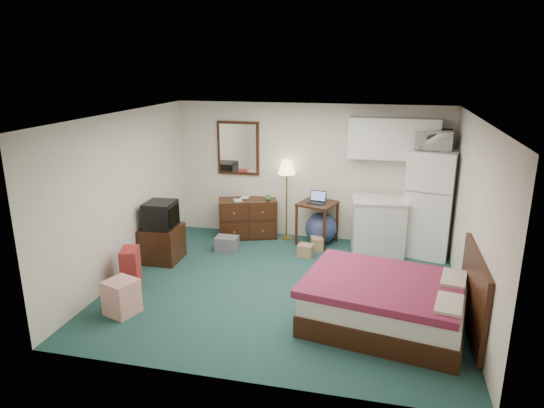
% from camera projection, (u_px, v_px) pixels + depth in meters
% --- Properties ---
extents(floor, '(5.00, 4.50, 0.01)m').
position_uv_depth(floor, '(284.00, 287.00, 7.15)').
color(floor, '#1A383B').
rests_on(floor, ground).
extents(ceiling, '(5.00, 4.50, 0.01)m').
position_uv_depth(ceiling, '(285.00, 117.00, 6.45)').
color(ceiling, silver).
rests_on(ceiling, walls).
extents(walls, '(5.01, 4.51, 2.50)m').
position_uv_depth(walls, '(284.00, 206.00, 6.80)').
color(walls, silver).
rests_on(walls, floor).
extents(mirror, '(0.80, 0.06, 1.00)m').
position_uv_depth(mirror, '(238.00, 148.00, 9.05)').
color(mirror, white).
rests_on(mirror, walls).
extents(upper_cabinets, '(1.50, 0.35, 0.70)m').
position_uv_depth(upper_cabinets, '(393.00, 138.00, 8.22)').
color(upper_cabinets, silver).
rests_on(upper_cabinets, walls).
extents(headboard, '(0.06, 1.56, 1.00)m').
position_uv_depth(headboard, '(474.00, 294.00, 5.75)').
color(headboard, '#39170A').
rests_on(headboard, walls).
extents(dresser, '(1.17, 0.81, 0.73)m').
position_uv_depth(dresser, '(248.00, 218.00, 9.14)').
color(dresser, '#39170A').
rests_on(dresser, floor).
extents(floor_lamp, '(0.34, 0.34, 1.49)m').
position_uv_depth(floor_lamp, '(287.00, 200.00, 8.94)').
color(floor_lamp, '#B8893A').
rests_on(floor_lamp, floor).
extents(desk, '(0.77, 0.77, 0.77)m').
position_uv_depth(desk, '(317.00, 223.00, 8.80)').
color(desk, '#39170A').
rests_on(desk, floor).
extents(exercise_ball, '(0.70, 0.70, 0.57)m').
position_uv_depth(exercise_ball, '(321.00, 228.00, 8.84)').
color(exercise_ball, navy).
rests_on(exercise_ball, floor).
extents(kitchen_counter, '(0.93, 0.76, 0.94)m').
position_uv_depth(kitchen_counter, '(378.00, 227.00, 8.35)').
color(kitchen_counter, silver).
rests_on(kitchen_counter, floor).
extents(fridge, '(0.90, 0.90, 1.82)m').
position_uv_depth(fridge, '(430.00, 203.00, 8.18)').
color(fridge, white).
rests_on(fridge, floor).
extents(bed, '(2.13, 1.79, 0.60)m').
position_uv_depth(bed, '(385.00, 303.00, 6.05)').
color(bed, maroon).
rests_on(bed, floor).
extents(tv_stand, '(0.60, 0.65, 0.59)m').
position_uv_depth(tv_stand, '(162.00, 243.00, 8.07)').
color(tv_stand, '#39170A').
rests_on(tv_stand, floor).
extents(suitcase, '(0.34, 0.43, 0.62)m').
position_uv_depth(suitcase, '(131.00, 269.00, 7.05)').
color(suitcase, maroon).
rests_on(suitcase, floor).
extents(retail_box, '(0.47, 0.47, 0.47)m').
position_uv_depth(retail_box, '(122.00, 297.00, 6.36)').
color(retail_box, silver).
rests_on(retail_box, floor).
extents(file_bin, '(0.38, 0.29, 0.27)m').
position_uv_depth(file_bin, '(227.00, 244.00, 8.49)').
color(file_bin, slate).
rests_on(file_bin, floor).
extents(cardboard_box_a, '(0.28, 0.25, 0.21)m').
position_uv_depth(cardboard_box_a, '(306.00, 250.00, 8.28)').
color(cardboard_box_a, '#9A7747').
rests_on(cardboard_box_a, floor).
extents(cardboard_box_b, '(0.26, 0.28, 0.23)m').
position_uv_depth(cardboard_box_b, '(317.00, 244.00, 8.55)').
color(cardboard_box_b, '#9A7747').
rests_on(cardboard_box_b, floor).
extents(laptop, '(0.33, 0.29, 0.20)m').
position_uv_depth(laptop, '(316.00, 198.00, 8.62)').
color(laptop, black).
rests_on(laptop, desk).
extents(crt_tv, '(0.49, 0.53, 0.44)m').
position_uv_depth(crt_tv, '(161.00, 215.00, 7.89)').
color(crt_tv, black).
rests_on(crt_tv, tv_stand).
extents(microwave, '(0.61, 0.38, 0.40)m').
position_uv_depth(microwave, '(434.00, 138.00, 7.89)').
color(microwave, white).
rests_on(microwave, fridge).
extents(book_a, '(0.14, 0.08, 0.20)m').
position_uv_depth(book_a, '(234.00, 196.00, 8.91)').
color(book_a, '#9A7747').
rests_on(book_a, dresser).
extents(book_b, '(0.16, 0.03, 0.21)m').
position_uv_depth(book_b, '(241.00, 193.00, 9.11)').
color(book_b, '#9A7747').
rests_on(book_b, dresser).
extents(mug, '(0.11, 0.09, 0.11)m').
position_uv_depth(mug, '(268.00, 197.00, 8.98)').
color(mug, '#43933C').
rests_on(mug, dresser).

